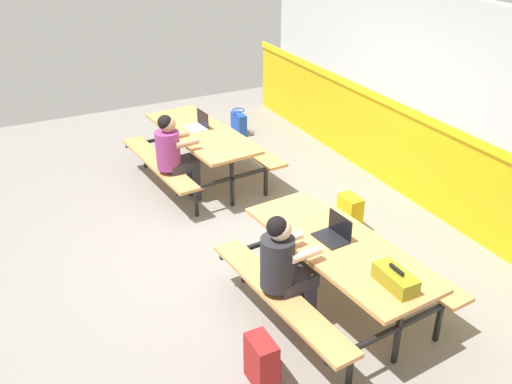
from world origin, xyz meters
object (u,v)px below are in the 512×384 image
(student_further, at_px, (285,264))
(laptop_silver, at_px, (198,125))
(student_nearer, at_px, (174,152))
(picnic_table_left, at_px, (201,143))
(tote_bag_bright, at_px, (239,123))
(satchel_spare, at_px, (262,362))
(picnic_table_right, at_px, (337,259))
(backpack_dark, at_px, (350,213))
(laptop_dark, at_px, (334,234))
(toolbox_grey, at_px, (395,279))

(student_further, distance_m, laptop_silver, 3.31)
(student_nearer, xyz_separation_m, student_further, (2.73, 0.04, 0.00))
(picnic_table_left, relative_size, tote_bag_bright, 4.84)
(tote_bag_bright, bearing_deg, satchel_spare, -23.37)
(picnic_table_right, distance_m, tote_bag_bright, 4.61)
(picnic_table_left, bearing_deg, backpack_dark, 28.46)
(backpack_dark, relative_size, satchel_spare, 1.00)
(backpack_dark, height_order, satchel_spare, same)
(laptop_silver, xyz_separation_m, laptop_dark, (3.15, 0.08, 0.00))
(picnic_table_right, xyz_separation_m, backpack_dark, (-1.15, 1.00, -0.36))
(laptop_silver, relative_size, satchel_spare, 0.77)
(student_further, bearing_deg, laptop_dark, 101.34)
(laptop_silver, relative_size, tote_bag_bright, 0.79)
(toolbox_grey, relative_size, tote_bag_bright, 0.93)
(picnic_table_right, relative_size, laptop_dark, 6.16)
(laptop_dark, relative_size, toolbox_grey, 0.85)
(student_nearer, xyz_separation_m, backpack_dark, (1.57, 1.60, -0.49))
(laptop_dark, bearing_deg, backpack_dark, 136.96)
(picnic_table_right, xyz_separation_m, laptop_silver, (-3.26, -0.05, 0.21))
(backpack_dark, bearing_deg, laptop_dark, -43.04)
(student_further, relative_size, satchel_spare, 2.74)
(picnic_table_left, relative_size, laptop_silver, 6.16)
(student_further, xyz_separation_m, laptop_dark, (-0.12, 0.59, 0.08))
(picnic_table_right, height_order, tote_bag_bright, picnic_table_right)
(student_nearer, xyz_separation_m, laptop_silver, (-0.54, 0.55, 0.08))
(tote_bag_bright, bearing_deg, student_further, -20.49)
(laptop_dark, distance_m, backpack_dark, 1.53)
(student_further, height_order, satchel_spare, student_further)
(student_further, distance_m, backpack_dark, 2.00)
(laptop_silver, height_order, tote_bag_bright, laptop_silver)
(picnic_table_right, relative_size, student_further, 1.73)
(laptop_dark, xyz_separation_m, backpack_dark, (-1.04, 0.97, -0.57))
(student_nearer, distance_m, laptop_silver, 0.78)
(student_nearer, relative_size, satchel_spare, 2.74)
(picnic_table_left, bearing_deg, student_nearer, -51.70)
(student_nearer, bearing_deg, picnic_table_right, 12.51)
(picnic_table_left, bearing_deg, picnic_table_right, 1.47)
(picnic_table_right, distance_m, toolbox_grey, 0.76)
(picnic_table_left, xyz_separation_m, satchel_spare, (3.64, -0.96, -0.36))
(picnic_table_right, bearing_deg, picnic_table_left, -178.53)
(student_further, distance_m, tote_bag_bright, 4.80)
(picnic_table_right, relative_size, student_nearer, 1.73)
(student_nearer, bearing_deg, satchel_spare, -7.65)
(tote_bag_bright, bearing_deg, laptop_dark, -13.98)
(picnic_table_right, bearing_deg, tote_bag_bright, 166.02)
(laptop_dark, xyz_separation_m, toolbox_grey, (0.83, 0.04, 0.02))
(student_further, bearing_deg, picnic_table_left, 171.34)
(picnic_table_right, bearing_deg, toolbox_grey, 5.03)
(student_further, distance_m, laptop_dark, 0.60)
(student_further, relative_size, laptop_silver, 3.57)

